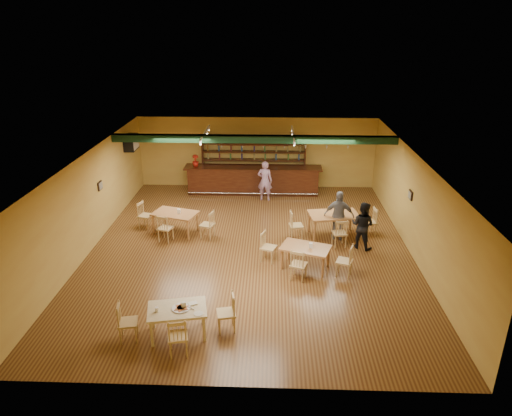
{
  "coord_description": "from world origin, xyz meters",
  "views": [
    {
      "loc": [
        0.67,
        -13.15,
        6.74
      ],
      "look_at": [
        0.16,
        0.6,
        1.15
      ],
      "focal_mm": 32.57,
      "sensor_mm": 36.0,
      "label": 1
    }
  ],
  "objects_px": {
    "bar_counter": "(253,180)",
    "near_table": "(178,321)",
    "dining_table_d": "(305,257)",
    "patron_right_a": "(362,225)",
    "dining_table_a": "(176,223)",
    "dining_table_b": "(333,225)",
    "patron_bar": "(265,181)"
  },
  "relations": [
    {
      "from": "dining_table_a",
      "to": "patron_bar",
      "type": "relative_size",
      "value": 0.9
    },
    {
      "from": "dining_table_b",
      "to": "dining_table_a",
      "type": "bearing_deg",
      "value": 170.02
    },
    {
      "from": "patron_right_a",
      "to": "dining_table_b",
      "type": "bearing_deg",
      "value": -11.59
    },
    {
      "from": "dining_table_d",
      "to": "patron_right_a",
      "type": "distance_m",
      "value": 2.37
    },
    {
      "from": "dining_table_b",
      "to": "patron_right_a",
      "type": "relative_size",
      "value": 1.05
    },
    {
      "from": "bar_counter",
      "to": "patron_right_a",
      "type": "distance_m",
      "value": 6.13
    },
    {
      "from": "dining_table_d",
      "to": "near_table",
      "type": "relative_size",
      "value": 1.05
    },
    {
      "from": "patron_bar",
      "to": "patron_right_a",
      "type": "xyz_separation_m",
      "value": [
        3.14,
        -4.1,
        -0.04
      ]
    },
    {
      "from": "dining_table_b",
      "to": "dining_table_d",
      "type": "bearing_deg",
      "value": -124.61
    },
    {
      "from": "bar_counter",
      "to": "dining_table_a",
      "type": "distance_m",
      "value": 4.72
    },
    {
      "from": "dining_table_b",
      "to": "patron_bar",
      "type": "xyz_separation_m",
      "value": [
        -2.34,
        3.3,
        0.41
      ]
    },
    {
      "from": "dining_table_a",
      "to": "near_table",
      "type": "xyz_separation_m",
      "value": [
        1.15,
        -5.51,
        -0.01
      ]
    },
    {
      "from": "bar_counter",
      "to": "near_table",
      "type": "distance_m",
      "value": 9.63
    },
    {
      "from": "dining_table_b",
      "to": "dining_table_d",
      "type": "xyz_separation_m",
      "value": [
        -1.06,
        -2.2,
        -0.06
      ]
    },
    {
      "from": "dining_table_a",
      "to": "patron_right_a",
      "type": "relative_size",
      "value": 0.95
    },
    {
      "from": "dining_table_d",
      "to": "dining_table_b",
      "type": "bearing_deg",
      "value": 84.07
    },
    {
      "from": "bar_counter",
      "to": "dining_table_a",
      "type": "xyz_separation_m",
      "value": [
        -2.46,
        -4.02,
        -0.2
      ]
    },
    {
      "from": "patron_bar",
      "to": "bar_counter",
      "type": "bearing_deg",
      "value": -49.26
    },
    {
      "from": "dining_table_a",
      "to": "dining_table_b",
      "type": "relative_size",
      "value": 0.9
    },
    {
      "from": "dining_table_b",
      "to": "patron_right_a",
      "type": "height_order",
      "value": "patron_right_a"
    },
    {
      "from": "bar_counter",
      "to": "dining_table_d",
      "type": "bearing_deg",
      "value": -74.27
    },
    {
      "from": "bar_counter",
      "to": "patron_right_a",
      "type": "xyz_separation_m",
      "value": [
        3.64,
        -4.93,
        0.2
      ]
    },
    {
      "from": "dining_table_d",
      "to": "patron_right_a",
      "type": "height_order",
      "value": "patron_right_a"
    },
    {
      "from": "near_table",
      "to": "dining_table_a",
      "type": "bearing_deg",
      "value": 90.38
    },
    {
      "from": "dining_table_a",
      "to": "dining_table_d",
      "type": "bearing_deg",
      "value": -11.29
    },
    {
      "from": "dining_table_a",
      "to": "patron_right_a",
      "type": "height_order",
      "value": "patron_right_a"
    },
    {
      "from": "near_table",
      "to": "dining_table_d",
      "type": "bearing_deg",
      "value": 34.63
    },
    {
      "from": "dining_table_d",
      "to": "dining_table_a",
      "type": "bearing_deg",
      "value": 171.26
    },
    {
      "from": "dining_table_a",
      "to": "dining_table_d",
      "type": "xyz_separation_m",
      "value": [
        4.24,
        -2.3,
        -0.02
      ]
    },
    {
      "from": "dining_table_d",
      "to": "patron_right_a",
      "type": "relative_size",
      "value": 0.9
    },
    {
      "from": "patron_bar",
      "to": "patron_right_a",
      "type": "relative_size",
      "value": 1.06
    },
    {
      "from": "dining_table_b",
      "to": "dining_table_d",
      "type": "height_order",
      "value": "dining_table_b"
    }
  ]
}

